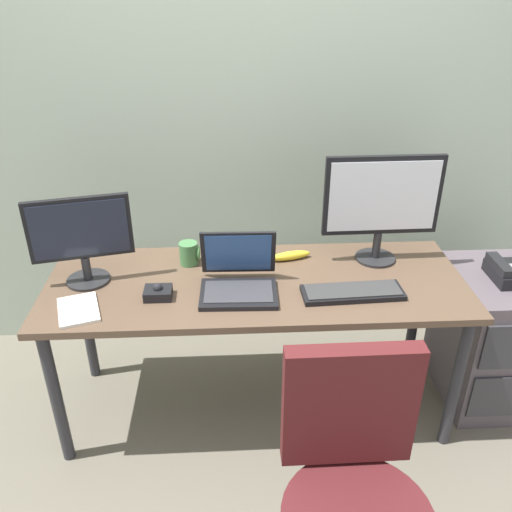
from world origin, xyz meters
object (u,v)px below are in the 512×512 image
Objects in this scene: trackball_mouse at (158,292)px; coffee_mug at (189,253)px; desk_phone at (509,272)px; monitor_side at (81,236)px; keyboard at (352,292)px; paper_notepad at (78,310)px; monitor_main at (382,202)px; banana at (290,256)px; file_cabinet at (492,336)px; laptop at (238,278)px.

trackball_mouse is 0.30m from coffee_mug.
monitor_side is (-1.83, 0.00, 0.23)m from desk_phone.
keyboard is 0.78m from trackball_mouse.
monitor_side reaches higher than paper_notepad.
monitor_main is 0.47m from banana.
file_cabinet is at bearing 7.39° from paper_notepad.
coffee_mug is 0.45m from banana.
desk_phone is 0.48× the size of keyboard.
laptop is at bearing 11.26° from paper_notepad.
monitor_main is 1.22× the size of keyboard.
trackball_mouse reaches higher than paper_notepad.
trackball_mouse is (-0.95, -0.27, -0.26)m from monitor_main.
monitor_main reaches higher than monitor_side.
desk_phone is at bearing -12.89° from monitor_main.
coffee_mug is at bearing 40.89° from paper_notepad.
paper_notepad is at bearing -164.37° from monitor_main.
keyboard is (1.09, -0.17, -0.20)m from monitor_side.
keyboard is 4.06× the size of coffee_mug.
laptop is 1.53× the size of paper_notepad.
banana is (-0.39, 0.02, -0.26)m from monitor_main.
coffee_mug is at bearing 179.66° from monitor_main.
paper_notepad is at bearing -168.74° from laptop.
desk_phone is at bearing 4.61° from laptop.
laptop is 0.34m from banana.
desk_phone is 1.95× the size of coffee_mug.
laptop reaches higher than paper_notepad.
banana is at bearing 9.34° from monitor_side.
monitor_side is 0.91m from banana.
coffee_mug is (0.42, 0.13, -0.16)m from monitor_side.
laptop is (-0.46, 0.07, 0.04)m from keyboard.
trackball_mouse reaches higher than desk_phone.
keyboard is at bearing -1.87° from trackball_mouse.
desk_phone reaches higher than file_cabinet.
banana is at bearing 23.06° from paper_notepad.
trackball_mouse is 0.58× the size of banana.
paper_notepad is at bearing -164.67° from trackball_mouse.
laptop is at bearing -47.29° from coffee_mug.
banana is at bearing 45.36° from laptop.
monitor_side reaches higher than keyboard.
laptop is at bearing -160.20° from monitor_main.
monitor_main is (-0.57, 0.11, 0.66)m from file_cabinet.
coffee_mug is (0.11, 0.27, 0.03)m from trackball_mouse.
keyboard is at bearing -54.95° from banana.
monitor_side reaches higher than trackball_mouse.
keyboard is 1.31× the size of laptop.
coffee_mug is 0.54× the size of banana.
monitor_main is at bearing 15.73° from trackball_mouse.
coffee_mug is at bearing 156.06° from keyboard.
laptop is (-0.63, -0.23, -0.23)m from monitor_main.
banana is (0.86, 0.37, 0.01)m from paper_notepad.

